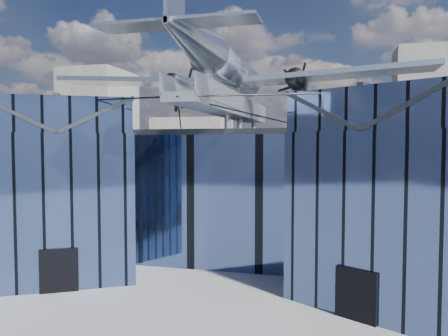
# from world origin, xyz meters

# --- Properties ---
(ground_plane) EXTENTS (120.00, 120.00, 0.00)m
(ground_plane) POSITION_xyz_m (0.00, 0.00, 0.00)
(ground_plane) COLOR gray
(museum) EXTENTS (32.88, 24.50, 17.60)m
(museum) POSITION_xyz_m (0.00, 5.82, 5.54)
(museum) COLOR #455A8D
(museum) RESTS_ON ground
(bg_towers) EXTENTS (77.00, 24.50, 26.00)m
(bg_towers) POSITION_xyz_m (1.45, 50.49, 10.01)
(bg_towers) COLOR gray
(bg_towers) RESTS_ON ground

